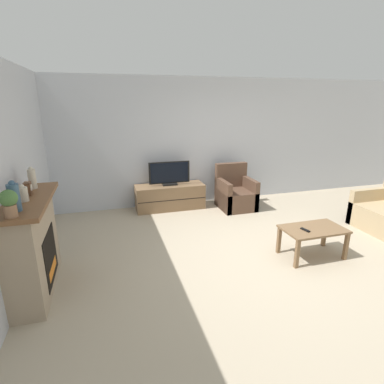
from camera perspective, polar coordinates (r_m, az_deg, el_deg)
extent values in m
plane|color=tan|center=(4.74, 13.91, -11.34)|extent=(24.00, 24.00, 0.00)
cube|color=silver|center=(6.69, 3.13, 9.54)|extent=(12.00, 0.06, 2.70)
cube|color=silver|center=(3.83, -32.66, 1.33)|extent=(0.06, 12.00, 2.70)
cube|color=tan|center=(4.02, -28.09, -9.39)|extent=(0.35, 1.26, 1.12)
cube|color=black|center=(4.04, -25.31, -10.97)|extent=(0.01, 0.69, 0.61)
cube|color=orange|center=(4.12, -24.98, -13.06)|extent=(0.01, 0.48, 0.12)
cube|color=brown|center=(3.81, -28.85, -1.43)|extent=(0.47, 1.38, 0.05)
cylinder|color=#385670|center=(3.38, -30.77, -0.94)|extent=(0.11, 0.11, 0.27)
sphere|color=#385670|center=(3.35, -31.14, 1.42)|extent=(0.06, 0.06, 0.06)
cylinder|color=beige|center=(3.69, -29.54, -0.41)|extent=(0.11, 0.11, 0.15)
sphere|color=beige|center=(3.67, -29.73, 0.86)|extent=(0.06, 0.06, 0.06)
cylinder|color=beige|center=(4.17, -28.15, 2.20)|extent=(0.09, 0.09, 0.24)
sphere|color=beige|center=(4.14, -28.39, 3.91)|extent=(0.05, 0.05, 0.05)
cube|color=brown|center=(3.92, -28.80, 0.56)|extent=(0.07, 0.11, 0.15)
cylinder|color=white|center=(3.91, -28.28, 0.77)|extent=(0.00, 0.08, 0.08)
cylinder|color=#936B4C|center=(3.25, -31.27, -3.11)|extent=(0.11, 0.11, 0.12)
sphere|color=#477038|center=(3.21, -31.60, -1.01)|extent=(0.16, 0.16, 0.16)
cube|color=brown|center=(6.37, -4.22, -0.90)|extent=(1.44, 0.49, 0.52)
cube|color=black|center=(6.14, -3.72, -1.59)|extent=(1.41, 0.01, 0.01)
cube|color=black|center=(6.29, -4.27, 1.53)|extent=(0.30, 0.18, 0.04)
cube|color=black|center=(6.23, -4.32, 3.73)|extent=(0.86, 0.03, 0.46)
cube|color=black|center=(6.22, -4.29, 3.70)|extent=(0.79, 0.01, 0.41)
cube|color=brown|center=(6.46, 8.36, -1.35)|extent=(0.70, 0.76, 0.40)
cube|color=brown|center=(6.61, 7.42, 3.27)|extent=(0.70, 0.14, 0.53)
cube|color=brown|center=(6.31, 5.92, -0.58)|extent=(0.10, 0.76, 0.64)
cube|color=brown|center=(6.55, 10.79, -0.13)|extent=(0.10, 0.76, 0.64)
cube|color=brown|center=(4.70, 22.14, -6.56)|extent=(0.89, 0.53, 0.03)
cube|color=brown|center=(4.40, 19.38, -11.09)|extent=(0.05, 0.05, 0.42)
cube|color=brown|center=(4.89, 27.28, -9.18)|extent=(0.05, 0.05, 0.42)
cube|color=brown|center=(4.73, 16.23, -8.77)|extent=(0.05, 0.05, 0.42)
cube|color=brown|center=(5.19, 23.91, -7.25)|extent=(0.05, 0.05, 0.42)
cube|color=black|center=(4.56, 20.75, -6.76)|extent=(0.07, 0.15, 0.02)
cube|color=tan|center=(6.57, 30.74, -2.17)|extent=(0.91, 0.11, 0.65)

